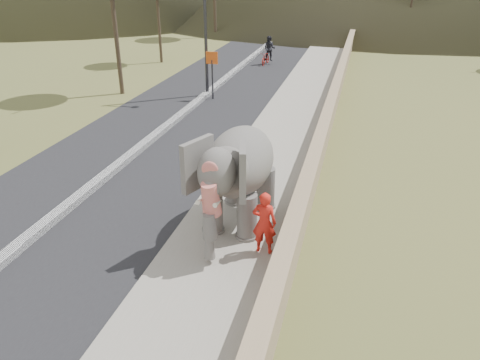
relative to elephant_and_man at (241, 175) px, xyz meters
The scene contains 8 objects.
ground 3.46m from the elephant_and_man, 90.33° to the right, with size 160.00×160.00×0.00m, color olive.
road 8.63m from the elephant_and_man, 126.15° to the left, with size 7.00×120.00×0.03m, color black.
median 8.62m from the elephant_and_man, 126.15° to the left, with size 0.35×120.00×0.22m, color black.
walkway 7.01m from the elephant_and_man, 90.15° to the left, with size 3.00×120.00×0.15m, color #9E9687.
parapet 7.12m from the elephant_and_man, 76.63° to the left, with size 0.30×120.00×1.10m, color tan.
signboard 12.51m from the elephant_and_man, 111.18° to the left, with size 0.60×0.08×2.40m.
elephant_and_man is the anchor object (origin of this frame).
motorcyclist 21.11m from the elephant_and_man, 99.66° to the left, with size 0.98×1.61×1.88m.
Camera 1 is at (2.80, -7.58, 6.61)m, focal length 35.00 mm.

